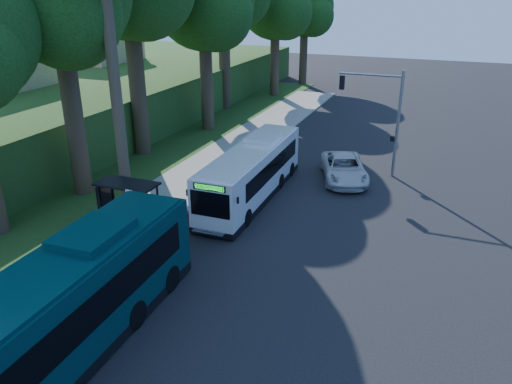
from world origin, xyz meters
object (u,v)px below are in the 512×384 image
at_px(bus_shelter, 125,195).
at_px(teal_bus, 60,311).
at_px(pickup, 344,168).
at_px(white_bus, 252,171).

relative_size(bus_shelter, teal_bus, 0.24).
height_order(bus_shelter, pickup, bus_shelter).
bearing_deg(teal_bus, pickup, 74.33).
height_order(bus_shelter, white_bus, white_bus).
xyz_separation_m(white_bus, teal_bus, (-0.61, -15.42, 0.27)).
xyz_separation_m(bus_shelter, white_bus, (4.65, 6.10, -0.14)).
relative_size(white_bus, teal_bus, 0.86).
bearing_deg(bus_shelter, white_bus, 52.66).
bearing_deg(bus_shelter, teal_bus, -66.56).
relative_size(white_bus, pickup, 2.00).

